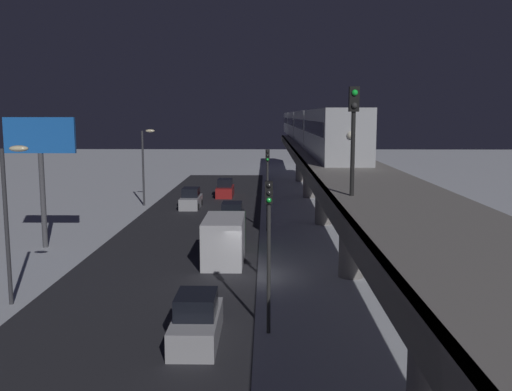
% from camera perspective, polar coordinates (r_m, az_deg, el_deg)
% --- Properties ---
extents(ground_plane, '(240.00, 240.00, 0.00)m').
position_cam_1_polar(ground_plane, '(32.33, -0.96, -8.12)').
color(ground_plane, silver).
extents(avenue_asphalt, '(11.00, 108.61, 0.01)m').
position_cam_1_polar(avenue_asphalt, '(32.86, -9.60, -7.96)').
color(avenue_asphalt, '#28282D').
rests_on(avenue_asphalt, ground_plane).
extents(elevated_railway, '(5.00, 108.61, 6.06)m').
position_cam_1_polar(elevated_railway, '(31.61, 9.58, 1.11)').
color(elevated_railway, gray).
rests_on(elevated_railway, ground_plane).
extents(subway_train, '(2.94, 74.07, 3.40)m').
position_cam_1_polar(subway_train, '(69.33, 5.02, 7.09)').
color(subway_train, '#B7BABF').
rests_on(subway_train, elevated_railway).
extents(rail_signal, '(0.36, 0.41, 4.00)m').
position_cam_1_polar(rail_signal, '(21.12, 9.81, 7.32)').
color(rail_signal, black).
rests_on(rail_signal, elevated_railway).
extents(sedan_silver, '(1.91, 4.47, 1.97)m').
position_cam_1_polar(sedan_silver, '(55.93, -6.58, -0.43)').
color(sedan_silver, '#B2B2B7').
rests_on(sedan_silver, ground_plane).
extents(sedan_black, '(1.80, 4.49, 1.97)m').
position_cam_1_polar(sedan_black, '(46.32, -2.44, -2.14)').
color(sedan_black, black).
rests_on(sedan_black, ground_plane).
extents(sedan_red, '(1.80, 4.62, 1.97)m').
position_cam_1_polar(sedan_red, '(63.44, -3.14, 0.63)').
color(sedan_red, '#A51E1E').
rests_on(sedan_red, ground_plane).
extents(sedan_silver_3, '(1.80, 4.40, 1.97)m').
position_cam_1_polar(sedan_silver_3, '(23.39, -6.01, -12.55)').
color(sedan_silver_3, '#B2B2B7').
rests_on(sedan_silver_3, ground_plane).
extents(box_truck, '(2.40, 7.40, 2.80)m').
position_cam_1_polar(box_truck, '(35.94, -3.13, -4.26)').
color(box_truck, '#2D6038').
rests_on(box_truck, ground_plane).
extents(traffic_light_near, '(0.32, 0.44, 6.40)m').
position_cam_1_polar(traffic_light_near, '(23.10, 1.30, -3.98)').
color(traffic_light_near, '#2D2D2D').
rests_on(traffic_light_near, ground_plane).
extents(traffic_light_mid, '(0.32, 0.44, 6.40)m').
position_cam_1_polar(traffic_light_mid, '(43.94, 1.17, 1.78)').
color(traffic_light_mid, '#2D2D2D').
rests_on(traffic_light_mid, ground_plane).
extents(commercial_billboard, '(4.80, 0.36, 8.90)m').
position_cam_1_polar(commercial_billboard, '(40.84, -20.94, 4.48)').
color(commercial_billboard, '#4C4C51').
rests_on(commercial_billboard, ground_plane).
extents(street_lamp_near, '(1.35, 0.44, 7.65)m').
position_cam_1_polar(street_lamp_near, '(28.99, -23.57, -0.95)').
color(street_lamp_near, '#38383D').
rests_on(street_lamp_near, ground_plane).
extents(street_lamp_far, '(1.35, 0.44, 7.65)m').
position_cam_1_polar(street_lamp_far, '(57.46, -11.12, 3.74)').
color(street_lamp_far, '#38383D').
rests_on(street_lamp_far, ground_plane).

